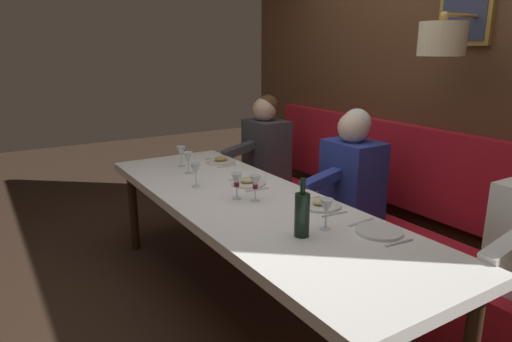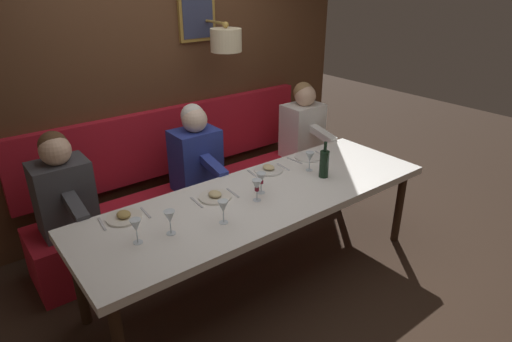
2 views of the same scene
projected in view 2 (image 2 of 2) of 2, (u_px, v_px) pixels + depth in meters
name	position (u px, v px, depth m)	size (l,w,h in m)	color
ground_plane	(261.00, 275.00, 3.55)	(12.00, 12.00, 0.00)	#332319
dining_table	(262.00, 202.00, 3.27)	(0.90, 2.79, 0.74)	white
banquette_bench	(202.00, 208.00, 4.09)	(0.52, 2.99, 0.45)	red
back_wall_panel	(164.00, 77.00, 4.03)	(0.59, 4.19, 2.90)	#51331E
diner_nearest	(303.00, 123.00, 4.55)	(0.60, 0.40, 0.79)	white
diner_near	(196.00, 151.00, 3.82)	(0.60, 0.40, 0.79)	#283893
diner_middle	(62.00, 187.00, 3.19)	(0.60, 0.40, 0.79)	#3D3D42
place_setting_0	(215.00, 196.00, 3.19)	(0.24, 0.32, 0.05)	silver
place_setting_1	(268.00, 169.00, 3.62)	(0.24, 0.32, 0.05)	silver
place_setting_2	(124.00, 217.00, 2.92)	(0.24, 0.32, 0.05)	silver
place_setting_3	(308.00, 157.00, 3.88)	(0.24, 0.32, 0.01)	silver
wine_glass_0	(170.00, 218.00, 2.71)	(0.07, 0.07, 0.16)	silver
wine_glass_1	(257.00, 186.00, 3.11)	(0.07, 0.07, 0.16)	silver
wine_glass_2	(310.00, 157.00, 3.59)	(0.07, 0.07, 0.16)	silver
wine_glass_3	(223.00, 207.00, 2.83)	(0.07, 0.07, 0.16)	silver
wine_glass_4	(261.00, 179.00, 3.22)	(0.07, 0.07, 0.16)	silver
wine_glass_5	(136.00, 226.00, 2.62)	(0.07, 0.07, 0.16)	silver
wine_bottle	(324.00, 163.00, 3.48)	(0.08, 0.08, 0.30)	black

